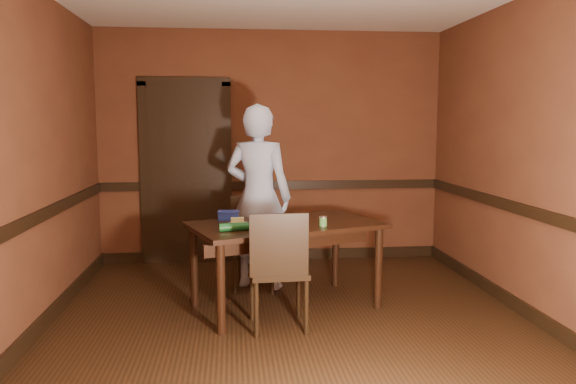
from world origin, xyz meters
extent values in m
cube|color=black|center=(0.00, 0.00, 0.00)|extent=(4.00, 4.50, 0.01)
cube|color=brown|center=(0.00, 2.25, 1.35)|extent=(4.00, 0.02, 2.70)
cube|color=brown|center=(0.00, -2.25, 1.35)|extent=(4.00, 0.02, 2.70)
cube|color=brown|center=(-2.00, 0.00, 1.35)|extent=(0.02, 4.50, 2.70)
cube|color=brown|center=(2.00, 0.00, 1.35)|extent=(0.02, 4.50, 2.70)
cube|color=black|center=(0.00, 2.23, 0.90)|extent=(4.00, 0.03, 0.10)
cube|color=black|center=(-1.99, 0.00, 0.90)|extent=(0.03, 4.50, 0.10)
cube|color=black|center=(1.99, 0.00, 0.90)|extent=(0.03, 4.50, 0.10)
cube|color=black|center=(0.00, 2.23, 0.06)|extent=(4.00, 0.03, 0.12)
cube|color=black|center=(-1.99, 0.00, 0.06)|extent=(0.03, 4.50, 0.12)
cube|color=black|center=(1.99, 0.00, 0.06)|extent=(0.03, 4.50, 0.12)
cube|color=black|center=(-1.00, 2.21, 1.02)|extent=(0.85, 0.04, 2.05)
cube|color=black|center=(-1.48, 2.23, 1.02)|extent=(0.10, 0.06, 2.15)
cube|color=black|center=(-0.52, 2.23, 1.02)|extent=(0.10, 0.06, 2.15)
cube|color=black|center=(-1.00, 2.23, 2.10)|extent=(1.05, 0.06, 0.10)
cube|color=black|center=(-0.01, 0.49, 0.38)|extent=(1.83, 1.40, 0.76)
imported|color=silver|center=(-0.21, 1.14, 0.91)|extent=(0.77, 0.64, 1.81)
cylinder|color=silver|center=(0.00, 0.41, 0.76)|extent=(0.24, 0.24, 0.01)
cube|color=#9B784B|center=(0.00, 0.41, 0.78)|extent=(0.11, 0.10, 0.02)
ellipsoid|color=green|center=(0.00, 0.41, 0.80)|extent=(0.10, 0.09, 0.02)
cylinder|color=#B12F13|center=(-0.02, 0.43, 0.82)|extent=(0.04, 0.04, 0.01)
cylinder|color=#B12F13|center=(0.03, 0.40, 0.82)|extent=(0.04, 0.04, 0.01)
cylinder|color=#82AF59|center=(-0.03, 0.39, 0.81)|extent=(0.03, 0.03, 0.01)
cylinder|color=#82AF59|center=(0.02, 0.44, 0.81)|extent=(0.03, 0.03, 0.01)
cylinder|color=#82AF59|center=(0.00, 0.41, 0.81)|extent=(0.03, 0.03, 0.01)
cylinder|color=#54973F|center=(0.30, 0.31, 0.79)|extent=(0.07, 0.07, 0.07)
cylinder|color=#BDBDBC|center=(0.30, 0.31, 0.84)|extent=(0.07, 0.07, 0.01)
cylinder|color=silver|center=(-0.43, 0.52, 0.76)|extent=(0.15, 0.15, 0.01)
cube|color=#F0E17D|center=(-0.43, 0.52, 0.79)|extent=(0.11, 0.08, 0.04)
cube|color=#253EB2|center=(-0.51, 0.71, 0.79)|extent=(0.19, 0.13, 0.07)
cube|color=#253EB2|center=(-0.51, 0.71, 0.83)|extent=(0.20, 0.14, 0.01)
cylinder|color=#124E1B|center=(-0.46, 0.16, 0.79)|extent=(0.25, 0.11, 0.07)
camera|label=1|loc=(-0.47, -4.35, 1.63)|focal=35.00mm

